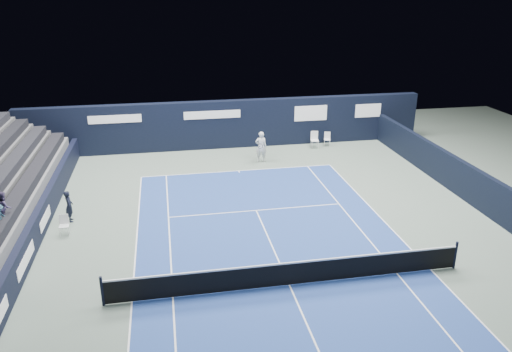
# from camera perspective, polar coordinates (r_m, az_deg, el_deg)

# --- Properties ---
(ground) EXTENTS (48.00, 48.00, 0.00)m
(ground) POSITION_cam_1_polar(r_m,az_deg,el_deg) (19.89, 2.40, -9.25)
(ground) COLOR #57675B
(ground) RESTS_ON ground
(court_surface) EXTENTS (10.97, 23.77, 0.01)m
(court_surface) POSITION_cam_1_polar(r_m,az_deg,el_deg) (18.24, 3.84, -12.34)
(court_surface) COLOR navy
(court_surface) RESTS_ON ground
(enclosure_wall_right) EXTENTS (0.30, 22.00, 1.80)m
(enclosure_wall_right) POSITION_cam_1_polar(r_m,az_deg,el_deg) (26.87, 22.78, -0.53)
(enclosure_wall_right) COLOR black
(enclosure_wall_right) RESTS_ON ground
(folding_chair_back_a) EXTENTS (0.52, 0.55, 1.09)m
(folding_chair_back_a) POSITION_cam_1_polar(r_m,az_deg,el_deg) (32.91, 6.70, 4.49)
(folding_chair_back_a) COLOR white
(folding_chair_back_a) RESTS_ON ground
(folding_chair_back_b) EXTENTS (0.50, 0.49, 0.92)m
(folding_chair_back_b) POSITION_cam_1_polar(r_m,az_deg,el_deg) (33.46, 8.14, 4.34)
(folding_chair_back_b) COLOR silver
(folding_chair_back_b) RESTS_ON ground
(line_judge_chair) EXTENTS (0.40, 0.38, 0.89)m
(line_judge_chair) POSITION_cam_1_polar(r_m,az_deg,el_deg) (22.89, -21.09, -5.06)
(line_judge_chair) COLOR white
(line_judge_chair) RESTS_ON ground
(line_judge) EXTENTS (0.45, 0.59, 1.47)m
(line_judge) POSITION_cam_1_polar(r_m,az_deg,el_deg) (23.92, -20.57, -3.24)
(line_judge) COLOR black
(line_judge) RESTS_ON ground
(court_markings) EXTENTS (11.03, 23.83, 0.00)m
(court_markings) POSITION_cam_1_polar(r_m,az_deg,el_deg) (18.24, 3.84, -12.32)
(court_markings) COLOR white
(court_markings) RESTS_ON court_surface
(tennis_net) EXTENTS (12.90, 0.10, 1.10)m
(tennis_net) POSITION_cam_1_polar(r_m,az_deg,el_deg) (17.97, 3.88, -11.00)
(tennis_net) COLOR black
(tennis_net) RESTS_ON ground
(back_sponsor_wall) EXTENTS (26.00, 0.63, 3.10)m
(back_sponsor_wall) POSITION_cam_1_polar(r_m,az_deg,el_deg) (32.59, -3.27, 5.94)
(back_sponsor_wall) COLOR black
(back_sponsor_wall) RESTS_ON ground
(side_barrier_left) EXTENTS (0.33, 22.00, 1.20)m
(side_barrier_left) POSITION_cam_1_polar(r_m,az_deg,el_deg) (23.40, -23.36, -4.57)
(side_barrier_left) COLOR black
(side_barrier_left) RESTS_ON ground
(tennis_player) EXTENTS (0.72, 0.86, 1.88)m
(tennis_player) POSITION_cam_1_polar(r_m,az_deg,el_deg) (29.93, 0.57, 3.37)
(tennis_player) COLOR silver
(tennis_player) RESTS_ON ground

